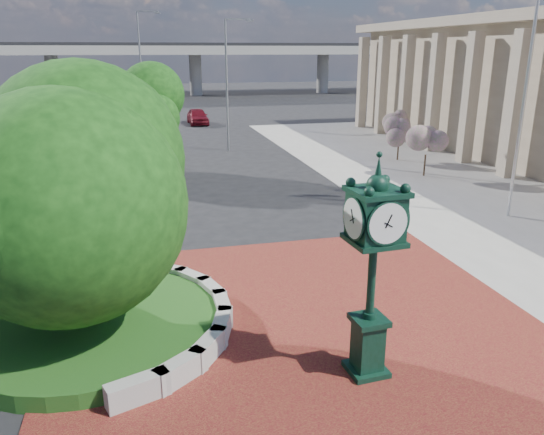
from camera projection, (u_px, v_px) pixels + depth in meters
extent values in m
plane|color=black|center=(290.00, 310.00, 14.05)|extent=(200.00, 200.00, 0.00)
cube|color=maroon|center=(300.00, 328.00, 13.12)|extent=(12.00, 12.00, 0.04)
cube|color=#9E9B93|center=(539.00, 185.00, 26.95)|extent=(20.00, 50.00, 0.04)
cube|color=#9E9B93|center=(138.00, 391.00, 10.30)|extent=(1.29, 0.76, 0.54)
cube|color=#9E9B93|center=(180.00, 371.00, 10.92)|extent=(1.20, 1.04, 0.54)
cube|color=#9E9B93|center=(209.00, 349.00, 11.73)|extent=(1.00, 1.22, 0.54)
cube|color=#9E9B93|center=(222.00, 327.00, 12.64)|extent=(0.71, 1.30, 0.54)
cube|color=#9E9B93|center=(222.00, 309.00, 13.56)|extent=(0.35, 1.25, 0.54)
cube|color=#9E9B93|center=(211.00, 293.00, 14.42)|extent=(0.71, 1.30, 0.54)
cube|color=#9E9B93|center=(192.00, 282.00, 15.13)|extent=(1.00, 1.22, 0.54)
cube|color=#9E9B93|center=(167.00, 274.00, 15.62)|extent=(1.20, 1.04, 0.54)
cube|color=#9E9B93|center=(137.00, 271.00, 15.86)|extent=(1.29, 0.76, 0.54)
cylinder|color=#154B18|center=(91.00, 326.00, 12.85)|extent=(6.10, 6.10, 0.40)
cube|color=black|center=(537.00, 101.00, 27.77)|extent=(0.30, 40.00, 5.50)
cube|color=#9E9B93|center=(160.00, 50.00, 76.86)|extent=(90.00, 12.00, 1.20)
cube|color=black|center=(160.00, 44.00, 76.62)|extent=(90.00, 12.00, 0.40)
cylinder|color=#9E9B93|center=(53.00, 76.00, 74.50)|extent=(1.80, 1.80, 6.00)
cylinder|color=#9E9B93|center=(196.00, 75.00, 79.06)|extent=(1.80, 1.80, 6.00)
cylinder|color=#9E9B93|center=(323.00, 73.00, 83.62)|extent=(1.80, 1.80, 6.00)
cylinder|color=#38281C|center=(88.00, 293.00, 12.58)|extent=(0.36, 0.36, 2.17)
sphere|color=#12390F|center=(75.00, 185.00, 11.78)|extent=(5.20, 5.20, 5.20)
cylinder|color=#38281C|center=(134.00, 155.00, 29.51)|extent=(0.36, 0.36, 1.92)
sphere|color=#12390F|center=(130.00, 114.00, 28.81)|extent=(4.40, 4.40, 4.40)
cube|color=black|center=(366.00, 370.00, 11.30)|extent=(0.85, 0.85, 0.16)
cube|color=black|center=(368.00, 344.00, 11.11)|extent=(0.58, 0.58, 1.09)
cube|color=black|center=(369.00, 320.00, 10.94)|extent=(0.74, 0.74, 0.12)
cylinder|color=black|center=(372.00, 280.00, 10.67)|extent=(0.17, 0.17, 1.68)
cube|color=black|center=(376.00, 216.00, 10.26)|extent=(0.96, 0.96, 0.89)
cylinder|color=white|center=(388.00, 223.00, 9.84)|extent=(0.80, 0.12, 0.79)
cylinder|color=white|center=(364.00, 210.00, 10.68)|extent=(0.80, 0.12, 0.79)
cylinder|color=white|center=(354.00, 218.00, 10.12)|extent=(0.12, 0.80, 0.79)
cylinder|color=white|center=(397.00, 214.00, 10.39)|extent=(0.12, 0.80, 0.79)
sphere|color=black|center=(377.00, 185.00, 10.07)|extent=(0.44, 0.44, 0.44)
cone|color=black|center=(379.00, 169.00, 9.97)|extent=(0.18, 0.18, 0.50)
imported|color=#5F0D18|center=(198.00, 116.00, 48.77)|extent=(1.79, 4.25, 1.43)
cylinder|color=silver|center=(526.00, 86.00, 20.32)|extent=(0.13, 0.13, 10.50)
cylinder|color=slate|center=(227.00, 87.00, 34.97)|extent=(0.15, 0.15, 8.44)
cube|color=slate|center=(238.00, 19.00, 33.79)|extent=(1.69, 0.35, 0.11)
cube|color=slate|center=(250.00, 21.00, 33.90)|extent=(0.49, 0.29, 0.14)
cylinder|color=slate|center=(141.00, 66.00, 52.34)|extent=(0.18, 0.18, 10.10)
cube|color=slate|center=(148.00, 11.00, 50.91)|extent=(2.02, 0.45, 0.13)
cube|color=slate|center=(157.00, 13.00, 51.03)|extent=(0.59, 0.36, 0.17)
cylinder|color=#38281C|center=(425.00, 166.00, 28.67)|extent=(0.10, 0.10, 1.20)
sphere|color=#BA5D9D|center=(426.00, 147.00, 28.37)|extent=(1.20, 1.20, 1.20)
cylinder|color=#38281C|center=(398.00, 151.00, 32.82)|extent=(0.10, 0.10, 1.20)
sphere|color=#BA5D9D|center=(399.00, 135.00, 32.52)|extent=(1.20, 1.20, 1.20)
cylinder|color=#38281C|center=(394.00, 137.00, 37.89)|extent=(0.10, 0.10, 1.20)
sphere|color=#BA5D9D|center=(395.00, 123.00, 37.59)|extent=(1.20, 1.20, 1.20)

